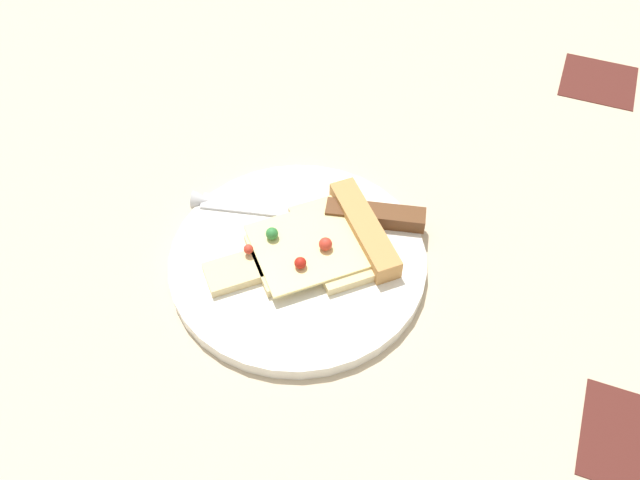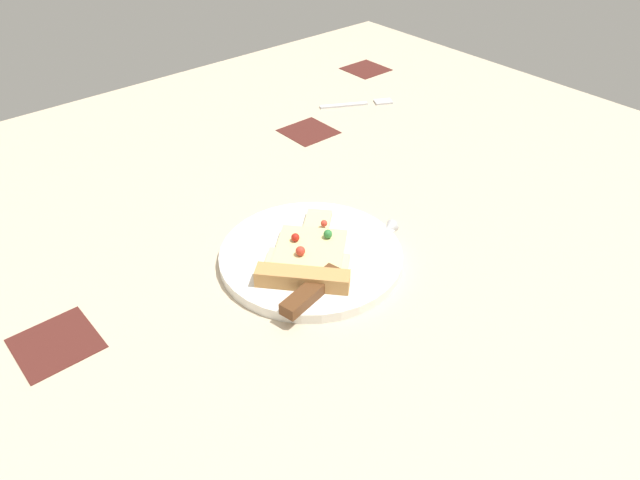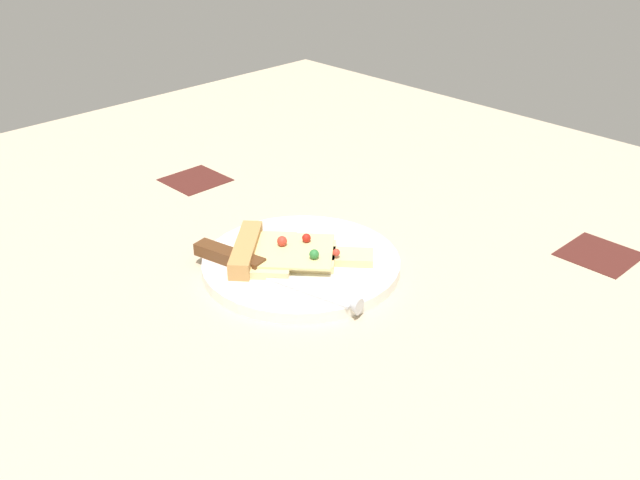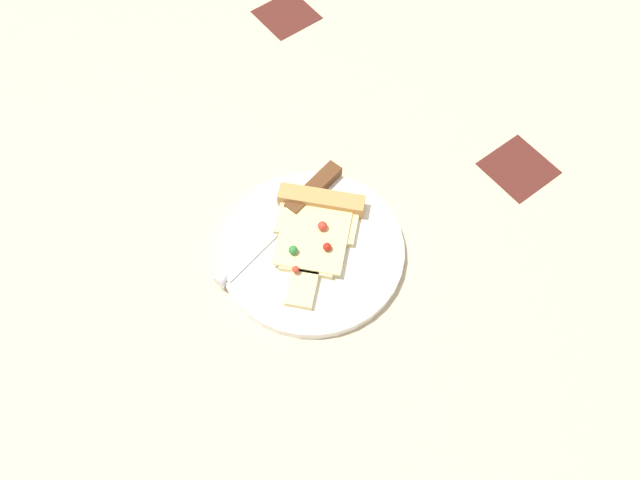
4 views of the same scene
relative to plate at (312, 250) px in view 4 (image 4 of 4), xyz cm
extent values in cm
cube|color=#C6B293|center=(6.05, 2.76, -2.24)|extent=(159.11, 159.11, 3.00)
cube|color=#4C1E19|center=(39.97, -24.83, -0.84)|extent=(9.00, 9.00, 0.20)
cube|color=#4C1E19|center=(-7.27, -32.86, -0.84)|extent=(9.00, 9.00, 0.20)
cylinder|color=white|center=(0.00, 0.00, 0.00)|extent=(25.13, 25.13, 1.47)
cube|color=beige|center=(2.65, -2.99, 1.24)|extent=(12.21, 11.79, 1.00)
cube|color=beige|center=(-1.00, 1.12, 1.24)|extent=(9.10, 8.97, 1.00)
cube|color=beige|center=(-4.31, 4.86, 1.24)|extent=(6.14, 6.28, 1.00)
cube|color=#EDD88C|center=(0.66, -0.75, 1.89)|extent=(13.52, 13.59, 0.30)
cube|color=tan|center=(4.65, -5.24, 1.84)|extent=(10.70, 9.91, 2.20)
sphere|color=red|center=(0.91, -2.53, 2.68)|extent=(1.29, 1.29, 1.29)
sphere|color=red|center=(-2.09, 4.16, 2.51)|extent=(0.95, 0.95, 0.95)
sphere|color=#2D7A38|center=(0.35, 2.32, 2.65)|extent=(1.23, 1.23, 1.23)
sphere|color=#B21E14|center=(-1.98, -1.09, 2.61)|extent=(1.15, 1.15, 1.15)
cube|color=silver|center=(4.49, 6.07, 0.89)|extent=(4.46, 12.15, 0.30)
cone|color=silver|center=(3.23, 11.94, 0.89)|extent=(2.37, 2.37, 2.00)
cube|color=#593319|center=(6.99, -5.66, 1.54)|extent=(4.24, 10.24, 1.60)
camera|label=1|loc=(-37.47, -16.19, 53.58)|focal=38.50mm
camera|label=2|loc=(50.55, -41.38, 51.10)|focal=33.87mm
camera|label=3|loc=(55.19, 59.76, 46.64)|focal=41.40mm
camera|label=4|loc=(-34.37, 24.97, 77.21)|focal=36.44mm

